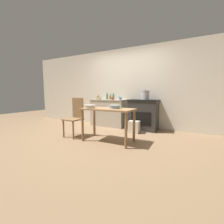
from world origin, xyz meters
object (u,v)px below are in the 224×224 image
Objects in this scene: mixing_bowl_large at (90,106)px; chair at (75,116)px; bottle_far_left at (99,97)px; bottle_mid_left at (107,97)px; stock_pot at (145,95)px; bottle_center_left at (119,98)px; stove at (143,115)px; work_table at (108,114)px; flour_sack at (134,127)px; mixing_bowl_small at (115,107)px; cup_mid_right at (97,98)px; bottle_left at (113,97)px; cup_far_right at (112,98)px; cup_center_right at (100,98)px; cup_right at (120,99)px; bottle_center at (110,97)px.

chair is at bearing 167.11° from mixing_bowl_large.
bottle_mid_left is at bearing -1.50° from bottle_far_left.
stock_pot is 1.14× the size of bottle_mid_left.
stove is at bearing -5.79° from bottle_center_left.
bottle_center_left reaches higher than work_table.
stock_pot is at bearing -5.18° from bottle_far_left.
stove is at bearing 75.11° from flour_sack.
bottle_mid_left is at bearing 173.87° from stock_pot.
chair is 3.95× the size of bottle_mid_left.
stove is 1.50m from mixing_bowl_small.
mixing_bowl_small is at bearing -102.05° from stock_pot.
bottle_center_left is 1.71× the size of cup_mid_right.
bottle_far_left is (-0.32, 1.61, 0.44)m from chair.
work_table is 5.49× the size of bottle_left.
cup_mid_right is at bearing 178.41° from cup_far_right.
stove is 8.92× the size of cup_mid_right.
bottle_left reaches higher than cup_mid_right.
bottle_center_left is 0.27m from cup_far_right.
cup_far_right reaches higher than mixing_bowl_large.
bottle_center_left is (0.23, -0.08, -0.01)m from bottle_left.
stove is 3.51× the size of mixing_bowl_large.
bottle_center_left is 2.00× the size of cup_center_right.
mixing_bowl_large is at bearing -80.54° from bottle_left.
flour_sack is at bearing -34.95° from cup_right.
bottle_center_left reaches higher than mixing_bowl_small.
cup_center_right reaches higher than mixing_bowl_small.
work_table reaches higher than flour_sack.
stove is at bearing 153.19° from stock_pot.
bottle_far_left is 1.88× the size of cup_center_right.
work_table is 13.32× the size of cup_center_right.
cup_right is (-0.49, 1.39, 0.13)m from mixing_bowl_small.
bottle_center is at bearing 129.53° from cup_far_right.
cup_center_right is at bearing -134.81° from bottle_left.
bottle_left is 0.55m from cup_mid_right.
mixing_bowl_small is 1.65m from bottle_center_left.
bottle_mid_left is at bearing 49.96° from cup_mid_right.
cup_far_right is (0.47, -0.00, 0.01)m from cup_center_right.
bottle_center_left is 1.02× the size of bottle_center.
bottle_center is at bearing -1.22° from bottle_far_left.
cup_mid_right reaches higher than cup_right.
stove is 0.93× the size of chair.
work_table is 1.88m from bottle_mid_left.
bottle_mid_left is at bearing 91.74° from chair.
work_table is 2.08m from bottle_far_left.
cup_mid_right is at bearing 101.39° from chair.
bottle_mid_left reaches higher than cup_far_right.
work_table is (-0.40, -1.48, 0.17)m from stove.
bottle_left is 2.07× the size of cup_mid_right.
chair is 2.94× the size of flour_sack.
mixing_bowl_large is 1.03× the size of mixing_bowl_small.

